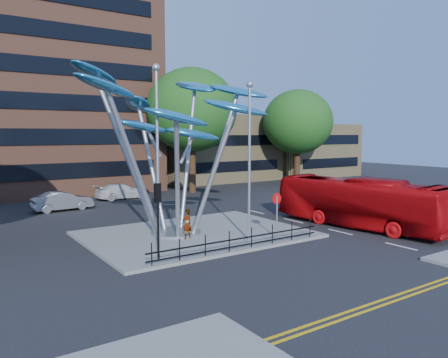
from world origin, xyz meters
TOP-DOWN VIEW (x-y plane):
  - ground at (0.00, 0.00)m, footprint 120.00×120.00m
  - traffic_island at (-1.00, 6.00)m, footprint 12.00×9.00m
  - double_yellow_near at (0.00, -6.00)m, footprint 40.00×0.12m
  - double_yellow_far at (0.00, -6.30)m, footprint 40.00×0.12m
  - brick_tower at (-6.00, 32.00)m, footprint 25.00×15.00m
  - low_building_near at (16.00, 30.00)m, footprint 15.00×8.00m
  - low_building_far at (30.00, 28.00)m, footprint 12.00×8.00m
  - tree_right at (8.00, 22.00)m, footprint 8.80×8.80m
  - tree_far at (22.00, 22.00)m, footprint 8.00×8.00m
  - leaf_sculpture at (-2.07, 6.68)m, footprint 12.72×9.54m
  - street_lamp_left at (-4.50, 3.50)m, footprint 0.36×0.36m
  - street_lamp_right at (0.50, 3.00)m, footprint 0.36×0.36m
  - traffic_light_island at (-5.00, 2.50)m, footprint 0.28×0.18m
  - no_entry_sign_island at (2.00, 2.52)m, footprint 0.60×0.10m
  - pedestrian_railing_front at (-1.00, 1.70)m, footprint 10.00×0.06m
  - red_bus at (8.50, 2.29)m, footprint 3.91×11.22m
  - pedestrian at (-2.06, 5.11)m, footprint 0.66×0.51m
  - parked_car_mid at (-5.22, 18.63)m, footprint 4.50×1.88m
  - parked_car_right at (0.67, 21.84)m, footprint 4.71×2.15m

SIDE VIEW (x-z plane):
  - ground at x=0.00m, z-range 0.00..0.00m
  - double_yellow_near at x=0.00m, z-range 0.00..0.01m
  - double_yellow_far at x=0.00m, z-range 0.00..0.01m
  - traffic_island at x=-1.00m, z-range 0.00..0.15m
  - pedestrian_railing_front at x=-1.00m, z-range 0.05..1.05m
  - parked_car_right at x=0.67m, z-range 0.00..1.34m
  - parked_car_mid at x=-5.22m, z-range 0.00..1.45m
  - pedestrian at x=-2.06m, z-range 0.15..1.74m
  - red_bus at x=8.50m, z-range 0.00..3.06m
  - no_entry_sign_island at x=2.00m, z-range 0.59..3.04m
  - traffic_light_island at x=-5.00m, z-range 0.90..4.33m
  - low_building_far at x=30.00m, z-range 0.00..7.00m
  - low_building_near at x=16.00m, z-range 0.00..8.00m
  - street_lamp_right at x=0.50m, z-range 0.94..9.24m
  - street_lamp_left at x=-4.50m, z-range 0.96..9.76m
  - leaf_sculpture at x=-2.07m, z-range 2.12..11.63m
  - tree_far at x=22.00m, z-range 1.70..12.51m
  - tree_right at x=8.00m, z-range 1.98..14.09m
  - brick_tower at x=-6.00m, z-range 0.00..30.00m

